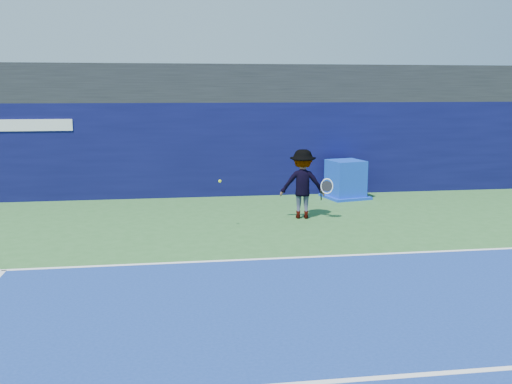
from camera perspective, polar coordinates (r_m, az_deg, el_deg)
ground at (r=8.91m, az=3.67°, el=-12.35°), size 80.00×80.00×0.00m
baseline at (r=11.69m, az=0.61°, el=-6.72°), size 24.00×0.10×0.01m
service_line at (r=7.15m, az=7.17°, el=-18.32°), size 24.00×0.10×0.01m
stadium_band at (r=19.62m, az=-3.29°, el=10.76°), size 36.00×3.00×1.20m
back_wall_assembly at (r=18.72m, az=-2.96°, el=4.35°), size 36.00×1.03×3.00m
equipment_cart at (r=18.33m, az=8.94°, el=1.12°), size 1.50×1.50×1.20m
tennis_player at (r=15.26m, az=4.68°, el=0.81°), size 1.41×0.90×1.85m
tennis_ball at (r=13.93m, az=-3.64°, el=1.10°), size 0.07×0.07×0.07m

